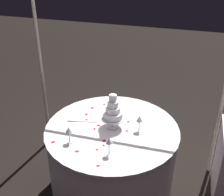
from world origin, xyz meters
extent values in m
plane|color=black|center=(0.00, 0.00, 0.00)|extent=(12.00, 12.00, 0.00)
cylinder|color=#B7B29E|center=(-0.97, 0.54, 1.01)|extent=(0.04, 0.04, 2.03)
sphere|color=#F9EAB2|center=(-0.97, 0.52, 0.97)|extent=(0.02, 0.02, 0.02)
sphere|color=#F9EAB2|center=(0.96, 0.53, 0.51)|extent=(0.02, 0.02, 0.02)
sphere|color=#F9EAB2|center=(-0.98, 0.53, 0.87)|extent=(0.02, 0.02, 0.02)
sphere|color=#F9EAB2|center=(0.98, 0.54, 0.75)|extent=(0.02, 0.02, 0.02)
sphere|color=#F9EAB2|center=(-0.97, 0.54, 1.26)|extent=(0.02, 0.02, 0.02)
cylinder|color=white|center=(0.00, 0.00, 0.36)|extent=(1.22, 1.22, 0.72)
cylinder|color=white|center=(0.00, 0.00, 0.73)|extent=(1.25, 1.25, 0.02)
cylinder|color=silver|center=(0.00, 0.03, 0.74)|extent=(0.11, 0.11, 0.01)
cylinder|color=silver|center=(0.00, 0.03, 0.79)|extent=(0.02, 0.02, 0.09)
cylinder|color=silver|center=(0.00, 0.03, 0.84)|extent=(0.22, 0.22, 0.01)
cylinder|color=white|center=(0.00, 0.03, 0.87)|extent=(0.18, 0.18, 0.06)
cylinder|color=white|center=(0.00, 0.03, 0.93)|extent=(0.13, 0.13, 0.06)
cylinder|color=white|center=(0.00, 0.03, 0.99)|extent=(0.10, 0.10, 0.06)
cylinder|color=white|center=(0.00, 0.03, 1.05)|extent=(0.07, 0.07, 0.06)
cylinder|color=silver|center=(-0.30, -0.29, 0.74)|extent=(0.06, 0.06, 0.00)
cylinder|color=silver|center=(-0.30, -0.29, 0.79)|extent=(0.01, 0.01, 0.10)
cone|color=silver|center=(-0.30, -0.29, 0.87)|extent=(0.06, 0.06, 0.05)
cylinder|color=silver|center=(0.08, -0.35, 0.74)|extent=(0.06, 0.06, 0.00)
cylinder|color=silver|center=(0.08, -0.35, 0.80)|extent=(0.01, 0.01, 0.11)
cone|color=silver|center=(0.08, -0.35, 0.88)|extent=(0.06, 0.06, 0.05)
cylinder|color=silver|center=(0.25, 0.04, 0.74)|extent=(0.06, 0.06, 0.00)
cylinder|color=silver|center=(0.25, 0.04, 0.79)|extent=(0.01, 0.01, 0.10)
cone|color=silver|center=(0.25, 0.04, 0.87)|extent=(0.06, 0.06, 0.05)
cube|color=silver|center=(-0.27, 0.05, 0.74)|extent=(0.22, 0.07, 0.01)
cube|color=white|center=(-0.41, 0.02, 0.74)|extent=(0.09, 0.04, 0.01)
ellipsoid|color=red|center=(-0.02, -0.20, 0.74)|extent=(0.04, 0.04, 0.00)
ellipsoid|color=red|center=(0.14, 0.00, 0.74)|extent=(0.04, 0.04, 0.00)
ellipsoid|color=red|center=(-0.02, 0.23, 0.74)|extent=(0.03, 0.03, 0.00)
ellipsoid|color=red|center=(-0.28, 0.07, 0.74)|extent=(0.04, 0.04, 0.00)
ellipsoid|color=red|center=(-0.15, -0.05, 0.74)|extent=(0.03, 0.04, 0.00)
ellipsoid|color=red|center=(-0.04, -0.33, 0.74)|extent=(0.03, 0.03, 0.00)
ellipsoid|color=red|center=(-0.30, 0.30, 0.74)|extent=(0.04, 0.05, 0.00)
ellipsoid|color=red|center=(0.03, -0.51, 0.74)|extent=(0.04, 0.03, 0.00)
ellipsoid|color=red|center=(0.00, -0.26, 0.74)|extent=(0.03, 0.03, 0.00)
ellipsoid|color=red|center=(-0.14, 0.01, 0.74)|extent=(0.04, 0.03, 0.00)
ellipsoid|color=red|center=(-0.19, -0.40, 0.74)|extent=(0.04, 0.03, 0.00)
ellipsoid|color=red|center=(-0.18, 0.07, 0.74)|extent=(0.03, 0.03, 0.00)
ellipsoid|color=red|center=(0.12, 0.15, 0.74)|extent=(0.04, 0.04, 0.00)
ellipsoid|color=red|center=(-0.44, -0.34, 0.74)|extent=(0.05, 0.05, 0.00)
ellipsoid|color=red|center=(-0.31, 0.16, 0.74)|extent=(0.04, 0.04, 0.00)
ellipsoid|color=red|center=(-0.20, 0.40, 0.74)|extent=(0.02, 0.03, 0.00)
camera|label=1|loc=(0.62, -2.19, 2.34)|focal=47.99mm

